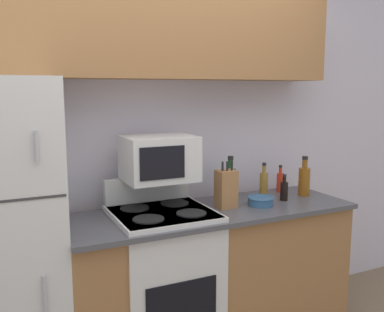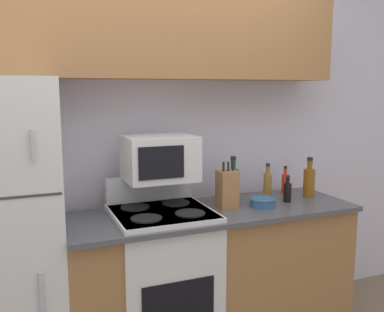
{
  "view_description": "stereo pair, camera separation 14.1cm",
  "coord_description": "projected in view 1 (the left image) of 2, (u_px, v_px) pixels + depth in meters",
  "views": [
    {
      "loc": [
        -0.87,
        -2.03,
        1.67
      ],
      "look_at": [
        0.21,
        0.25,
        1.28
      ],
      "focal_mm": 40.0,
      "sensor_mm": 36.0,
      "label": 1
    },
    {
      "loc": [
        -0.74,
        -2.09,
        1.67
      ],
      "look_at": [
        0.21,
        0.25,
        1.28
      ],
      "focal_mm": 40.0,
      "sensor_mm": 36.0,
      "label": 2
    }
  ],
  "objects": [
    {
      "name": "bottle_hot_sauce",
      "position": [
        280.0,
        182.0,
        3.12
      ],
      "size": [
        0.05,
        0.05,
        0.2
      ],
      "color": "red",
      "rests_on": "lower_cabinets"
    },
    {
      "name": "bottle_soy_sauce",
      "position": [
        284.0,
        190.0,
        2.88
      ],
      "size": [
        0.05,
        0.05,
        0.18
      ],
      "color": "black",
      "rests_on": "lower_cabinets"
    },
    {
      "name": "upper_cabinets",
      "position": [
        142.0,
        33.0,
        2.58
      ],
      "size": [
        2.56,
        0.34,
        0.55
      ],
      "color": "#9E6B3D",
      "rests_on": "refrigerator"
    },
    {
      "name": "microwave",
      "position": [
        159.0,
        158.0,
        2.6
      ],
      "size": [
        0.43,
        0.33,
        0.27
      ],
      "color": "silver",
      "rests_on": "stove"
    },
    {
      "name": "bottle_vinegar",
      "position": [
        264.0,
        183.0,
        2.99
      ],
      "size": [
        0.06,
        0.06,
        0.24
      ],
      "color": "olive",
      "rests_on": "lower_cabinets"
    },
    {
      "name": "bowl",
      "position": [
        261.0,
        201.0,
        2.77
      ],
      "size": [
        0.17,
        0.17,
        0.06
      ],
      "color": "#335B84",
      "rests_on": "lower_cabinets"
    },
    {
      "name": "wall_back",
      "position": [
        135.0,
        149.0,
        2.87
      ],
      "size": [
        8.0,
        0.05,
        2.55
      ],
      "color": "silver",
      "rests_on": "ground_plane"
    },
    {
      "name": "bottle_whiskey",
      "position": [
        304.0,
        180.0,
        3.02
      ],
      "size": [
        0.08,
        0.08,
        0.28
      ],
      "color": "brown",
      "rests_on": "lower_cabinets"
    },
    {
      "name": "bottle_wine_green",
      "position": [
        230.0,
        183.0,
        2.9
      ],
      "size": [
        0.08,
        0.08,
        0.3
      ],
      "color": "#194C23",
      "rests_on": "lower_cabinets"
    },
    {
      "name": "stove",
      "position": [
        163.0,
        284.0,
        2.61
      ],
      "size": [
        0.59,
        0.58,
        1.12
      ],
      "color": "silver",
      "rests_on": "ground_plane"
    },
    {
      "name": "knife_block",
      "position": [
        226.0,
        189.0,
        2.71
      ],
      "size": [
        0.12,
        0.11,
        0.3
      ],
      "color": "#9E6B3D",
      "rests_on": "lower_cabinets"
    },
    {
      "name": "lower_cabinets",
      "position": [
        211.0,
        278.0,
        2.77
      ],
      "size": [
        1.83,
        0.6,
        0.93
      ],
      "color": "#9E6B3D",
      "rests_on": "ground_plane"
    }
  ]
}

